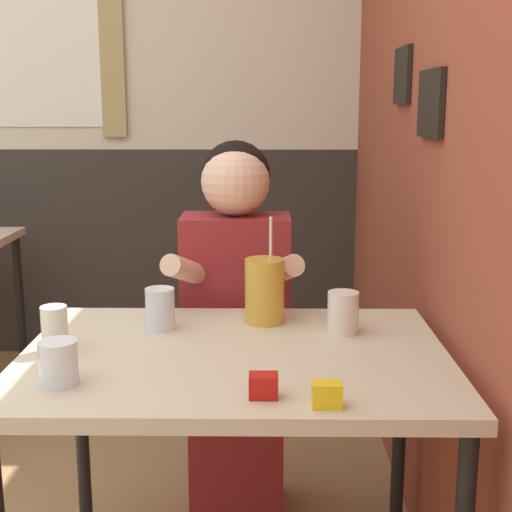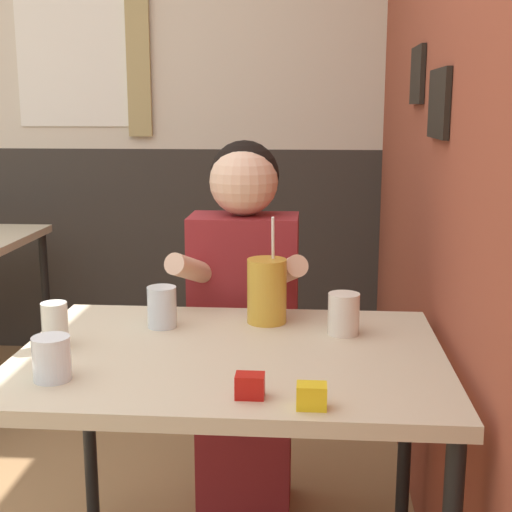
% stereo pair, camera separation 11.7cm
% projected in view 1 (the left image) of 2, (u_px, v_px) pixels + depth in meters
% --- Properties ---
extents(brick_wall_right, '(0.08, 4.30, 2.70)m').
position_uv_depth(brick_wall_right, '(410.00, 97.00, 2.48)').
color(brick_wall_right, brown).
rests_on(brick_wall_right, ground_plane).
extents(back_wall, '(5.80, 0.09, 2.70)m').
position_uv_depth(back_wall, '(82.00, 98.00, 3.65)').
color(back_wall, beige).
rests_on(back_wall, ground_plane).
extents(main_table, '(1.04, 0.76, 0.73)m').
position_uv_depth(main_table, '(235.00, 378.00, 1.75)').
color(main_table, beige).
rests_on(main_table, ground_plane).
extents(person_seated, '(0.42, 0.41, 1.22)m').
position_uv_depth(person_seated, '(236.00, 318.00, 2.29)').
color(person_seated, maroon).
rests_on(person_seated, ground_plane).
extents(cocktail_pitcher, '(0.11, 0.11, 0.30)m').
position_uv_depth(cocktail_pitcher, '(265.00, 291.00, 1.96)').
color(cocktail_pitcher, gold).
rests_on(cocktail_pitcher, main_table).
extents(glass_near_pitcher, '(0.08, 0.08, 0.10)m').
position_uv_depth(glass_near_pitcher, '(59.00, 363.00, 1.52)').
color(glass_near_pitcher, silver).
rests_on(glass_near_pitcher, main_table).
extents(glass_center, '(0.06, 0.06, 0.11)m').
position_uv_depth(glass_center, '(55.00, 329.00, 1.73)').
color(glass_center, silver).
rests_on(glass_center, main_table).
extents(glass_far_side, '(0.08, 0.08, 0.11)m').
position_uv_depth(glass_far_side, '(343.00, 312.00, 1.88)').
color(glass_far_side, silver).
rests_on(glass_far_side, main_table).
extents(glass_by_brick, '(0.08, 0.08, 0.11)m').
position_uv_depth(glass_by_brick, '(160.00, 309.00, 1.91)').
color(glass_by_brick, silver).
rests_on(glass_by_brick, main_table).
extents(condiment_ketchup, '(0.06, 0.04, 0.05)m').
position_uv_depth(condiment_ketchup, '(263.00, 386.00, 1.46)').
color(condiment_ketchup, '#B7140F').
rests_on(condiment_ketchup, main_table).
extents(condiment_mustard, '(0.06, 0.04, 0.05)m').
position_uv_depth(condiment_mustard, '(327.00, 394.00, 1.42)').
color(condiment_mustard, yellow).
rests_on(condiment_mustard, main_table).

